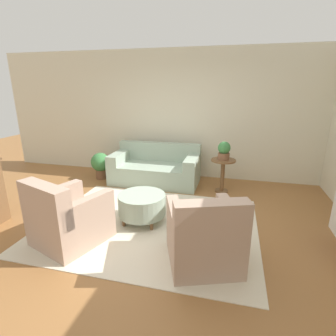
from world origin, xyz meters
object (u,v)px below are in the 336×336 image
object	(u,v)px
potted_plant_floor	(101,164)
armchair_right	(204,237)
side_table	(223,170)
armchair_left	(67,219)
couch	(156,169)
ottoman_table	(142,204)
potted_plant_on_side_table	(224,151)

from	to	relation	value
potted_plant_floor	armchair_right	bearing A→B (deg)	-43.12
potted_plant_floor	side_table	bearing A→B (deg)	-2.79
armchair_left	side_table	bearing A→B (deg)	50.91
couch	side_table	size ratio (longest dim) A/B	2.79
armchair_left	side_table	size ratio (longest dim) A/B	1.60
armchair_left	armchair_right	size ratio (longest dim) A/B	1.00
ottoman_table	potted_plant_floor	world-z (taller)	potted_plant_floor
armchair_right	potted_plant_on_side_table	distance (m)	2.37
ottoman_table	side_table	bearing A→B (deg)	53.70
couch	armchair_right	world-z (taller)	armchair_right
ottoman_table	potted_plant_on_side_table	bearing A→B (deg)	53.70
side_table	potted_plant_floor	bearing A→B (deg)	177.21
ottoman_table	armchair_right	bearing A→B (deg)	-37.00
armchair_right	ottoman_table	bearing A→B (deg)	143.00
armchair_right	side_table	world-z (taller)	armchair_right
couch	armchair_right	bearing A→B (deg)	-62.08
couch	potted_plant_floor	bearing A→B (deg)	-176.15
armchair_left	potted_plant_floor	distance (m)	2.59
side_table	armchair_right	bearing A→B (deg)	-92.19
armchair_left	ottoman_table	size ratio (longest dim) A/B	1.47
couch	potted_plant_on_side_table	size ratio (longest dim) A/B	5.26
potted_plant_floor	couch	bearing A→B (deg)	3.85
ottoman_table	side_table	world-z (taller)	side_table
armchair_right	potted_plant_floor	xyz separation A→B (m)	(-2.62, 2.45, 0.00)
couch	potted_plant_on_side_table	distance (m)	1.55
armchair_right	side_table	size ratio (longest dim) A/B	1.60
armchair_left	armchair_right	distance (m)	1.80
potted_plant_on_side_table	potted_plant_floor	world-z (taller)	potted_plant_on_side_table
couch	armchair_left	size ratio (longest dim) A/B	1.74
armchair_right	side_table	bearing A→B (deg)	87.81
armchair_left	potted_plant_on_side_table	distance (m)	3.03
potted_plant_on_side_table	side_table	bearing A→B (deg)	63.43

